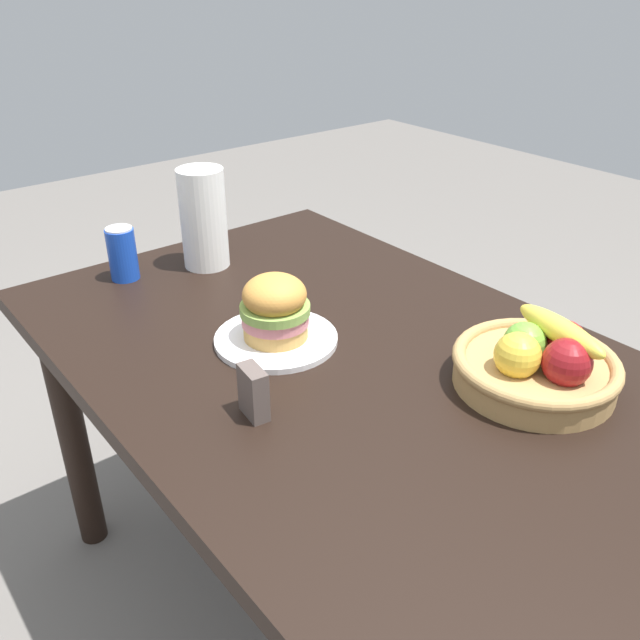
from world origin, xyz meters
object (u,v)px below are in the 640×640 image
Objects in this scene: fruit_basket at (538,363)px; napkin_holder at (253,392)px; sandwich at (275,308)px; plate at (276,339)px; soda_can at (122,254)px; paper_towel_roll at (204,218)px.

fruit_basket is 0.50m from napkin_holder.
sandwich is 0.24m from napkin_holder.
plate is 2.70× the size of napkin_holder.
soda_can reaches higher than napkin_holder.
soda_can is (-0.46, -0.11, -0.01)m from sandwich.
paper_towel_roll reaches higher than sandwich.
soda_can is at bearing -167.07° from plate.
plate is 0.24m from napkin_holder.
napkin_holder is (0.64, -0.06, -0.02)m from soda_can.
plate is at bearing 143.62° from napkin_holder.
napkin_holder is at bearing -5.42° from soda_can.
paper_towel_roll is (-0.82, -0.18, 0.07)m from fruit_basket.
paper_towel_roll is 2.67× the size of napkin_holder.
fruit_basket is at bearing 23.10° from soda_can.
soda_can is (-0.46, -0.11, 0.06)m from plate.
soda_can is at bearing -156.90° from fruit_basket.
fruit_basket reaches higher than soda_can.
plate is 1.01× the size of paper_towel_roll.
plate is 0.84× the size of fruit_basket.
fruit_basket is 3.22× the size of napkin_holder.
soda_can is at bearing -105.33° from paper_towel_roll.
paper_towel_roll reaches higher than plate.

